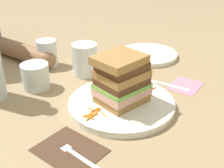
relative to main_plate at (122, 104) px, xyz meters
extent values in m
plane|color=#9E8460|center=(-0.01, -0.01, -0.01)|extent=(3.00, 3.00, 0.00)
cylinder|color=white|center=(0.00, 0.00, 0.00)|extent=(0.27, 0.27, 0.02)
cube|color=#A87A42|center=(0.00, 0.00, 0.02)|extent=(0.13, 0.12, 0.02)
cube|color=#E0A393|center=(0.00, 0.00, 0.04)|extent=(0.14, 0.12, 0.02)
cube|color=#7AB74C|center=(0.00, 0.00, 0.05)|extent=(0.14, 0.12, 0.01)
cube|color=#56331E|center=(0.00, 0.00, 0.07)|extent=(0.13, 0.12, 0.02)
cube|color=#A87A42|center=(0.00, 0.00, 0.08)|extent=(0.13, 0.12, 0.02)
cube|color=#56331E|center=(0.00, 0.00, 0.10)|extent=(0.12, 0.11, 0.02)
cube|color=#A87A42|center=(-0.01, 0.00, 0.12)|extent=(0.13, 0.11, 0.02)
cylinder|color=orange|center=(-0.10, 0.02, 0.01)|extent=(0.03, 0.02, 0.00)
cylinder|color=orange|center=(-0.08, 0.00, 0.01)|extent=(0.01, 0.03, 0.00)
cylinder|color=orange|center=(-0.08, 0.04, 0.01)|extent=(0.00, 0.03, 0.00)
cylinder|color=orange|center=(-0.10, 0.03, 0.01)|extent=(0.02, 0.01, 0.00)
cylinder|color=orange|center=(-0.07, 0.03, 0.01)|extent=(0.03, 0.01, 0.00)
cylinder|color=orange|center=(-0.08, 0.02, 0.01)|extent=(0.03, 0.01, 0.00)
cylinder|color=orange|center=(-0.09, 0.02, 0.01)|extent=(0.01, 0.02, 0.00)
cylinder|color=orange|center=(-0.10, 0.02, 0.01)|extent=(0.01, 0.03, 0.00)
cylinder|color=orange|center=(-0.11, 0.02, 0.01)|extent=(0.03, 0.00, 0.00)
cylinder|color=orange|center=(0.08, -0.01, 0.01)|extent=(0.01, 0.02, 0.00)
cylinder|color=orange|center=(0.10, -0.03, 0.01)|extent=(0.02, 0.01, 0.00)
cylinder|color=orange|center=(0.09, 0.00, 0.01)|extent=(0.03, 0.02, 0.00)
cylinder|color=orange|center=(0.08, -0.02, 0.01)|extent=(0.02, 0.03, 0.00)
cylinder|color=orange|center=(0.09, -0.01, 0.01)|extent=(0.01, 0.03, 0.00)
cylinder|color=orange|center=(0.06, -0.03, 0.01)|extent=(0.02, 0.03, 0.00)
cylinder|color=orange|center=(0.08, -0.02, 0.01)|extent=(0.01, 0.03, 0.00)
cylinder|color=orange|center=(0.07, -0.04, 0.01)|extent=(0.01, 0.03, 0.00)
cylinder|color=orange|center=(0.07, -0.02, 0.01)|extent=(0.01, 0.02, 0.00)
cube|color=#4C3323|center=(-0.20, -0.01, -0.01)|extent=(0.12, 0.14, 0.00)
cube|color=silver|center=(-0.21, -0.06, 0.00)|extent=(0.02, 0.11, 0.00)
cube|color=silver|center=(-0.20, 0.00, 0.00)|extent=(0.02, 0.02, 0.00)
cylinder|color=silver|center=(-0.19, 0.03, 0.00)|extent=(0.01, 0.04, 0.00)
cylinder|color=silver|center=(-0.20, 0.03, 0.00)|extent=(0.01, 0.04, 0.00)
cylinder|color=silver|center=(-0.20, 0.03, 0.00)|extent=(0.01, 0.04, 0.00)
cylinder|color=silver|center=(-0.21, 0.03, 0.00)|extent=(0.01, 0.04, 0.00)
cube|color=silver|center=(0.18, -0.06, -0.01)|extent=(0.02, 0.10, 0.00)
cube|color=silver|center=(0.17, 0.04, -0.01)|extent=(0.03, 0.11, 0.00)
cylinder|color=white|center=(0.09, 0.20, 0.04)|extent=(0.08, 0.08, 0.10)
cylinder|color=orange|center=(0.09, 0.20, 0.02)|extent=(0.07, 0.07, 0.06)
cylinder|color=silver|center=(0.08, 0.34, 0.04)|extent=(0.07, 0.07, 0.09)
cylinder|color=silver|center=(-0.05, 0.26, 0.03)|extent=(0.08, 0.08, 0.07)
cylinder|color=white|center=(0.33, 0.11, 0.00)|extent=(0.20, 0.20, 0.02)
cube|color=pink|center=(0.20, -0.09, -0.01)|extent=(0.10, 0.08, 0.00)
cylinder|color=#936647|center=(0.06, 0.48, 0.02)|extent=(0.06, 0.30, 0.06)
sphere|color=#936647|center=(0.06, 0.33, 0.02)|extent=(0.06, 0.06, 0.06)
camera|label=1|loc=(-0.55, -0.36, 0.40)|focal=48.27mm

